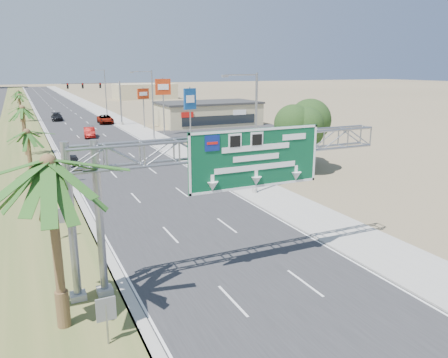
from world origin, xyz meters
TOP-DOWN VIEW (x-y plane):
  - road at (0.00, 110.00)m, footprint 12.00×300.00m
  - sidewalk_right at (8.50, 110.00)m, footprint 4.00×300.00m
  - median_grass at (-10.00, 110.00)m, footprint 7.00×300.00m
  - sign_gantry at (-1.06, 9.93)m, footprint 16.75×1.24m
  - palm_near at (-9.20, 8.00)m, footprint 5.70×5.70m
  - palm_row_b at (-9.50, 32.00)m, footprint 3.99×3.99m
  - palm_row_c at (-9.50, 48.00)m, footprint 3.99×3.99m
  - palm_row_d at (-9.50, 66.00)m, footprint 3.99×3.99m
  - palm_row_e at (-9.50, 85.00)m, footprint 3.99×3.99m
  - palm_row_f at (-9.50, 110.00)m, footprint 3.99×3.99m
  - streetlight_near at (7.30, 22.00)m, footprint 3.27×0.44m
  - streetlight_mid at (7.30, 52.00)m, footprint 3.27×0.44m
  - streetlight_far at (7.30, 88.00)m, footprint 3.27×0.44m
  - signal_mast at (5.17, 71.97)m, footprint 10.28×0.71m
  - store_building at (22.00, 66.00)m, footprint 18.00×10.00m
  - oak_near at (15.00, 26.00)m, footprint 4.50×4.50m
  - oak_far at (18.00, 30.00)m, footprint 3.50×3.50m
  - median_signback_a at (-7.80, 6.00)m, footprint 0.75×0.08m
  - median_signback_b at (-8.50, 18.00)m, footprint 0.75×0.08m
  - building_distant_right at (30.00, 140.00)m, footprint 20.00×12.00m
  - car_left_lane at (-5.46, 38.18)m, footprint 1.94×4.41m
  - car_mid_lane at (-0.43, 59.68)m, footprint 2.13×4.79m
  - car_right_lane at (4.93, 76.00)m, footprint 2.97×5.90m
  - car_far at (-3.03, 84.93)m, footprint 2.23×5.14m
  - pole_sign_red_near at (10.48, 56.49)m, footprint 2.41×0.42m
  - pole_sign_blue at (12.65, 50.69)m, footprint 2.01×0.77m
  - pole_sign_red_far at (9.95, 66.33)m, footprint 2.19×0.96m

SIDE VIEW (x-z plane):
  - road at x=0.00m, z-range 0.00..0.02m
  - sidewalk_right at x=8.50m, z-range 0.00..0.10m
  - median_grass at x=-10.00m, z-range 0.00..0.12m
  - car_far at x=-3.03m, z-range 0.00..1.47m
  - car_left_lane at x=-5.46m, z-range 0.00..1.48m
  - car_mid_lane at x=-0.43m, z-range 0.00..1.53m
  - car_right_lane at x=4.93m, z-range 0.00..1.60m
  - median_signback_a at x=-7.80m, z-range 0.41..2.49m
  - median_signback_b at x=-8.50m, z-range 0.41..2.49m
  - store_building at x=22.00m, z-range 0.00..4.00m
  - building_distant_right at x=30.00m, z-range 0.00..5.00m
  - oak_far at x=18.00m, z-range 1.02..6.62m
  - palm_row_d at x=-9.50m, z-range 1.69..7.14m
  - oak_near at x=15.00m, z-range 1.13..7.93m
  - streetlight_near at x=7.30m, z-range -0.31..9.69m
  - streetlight_mid at x=7.30m, z-range -0.31..9.69m
  - streetlight_far at x=7.30m, z-range -0.31..9.69m
  - palm_row_f at x=-9.50m, z-range 1.83..7.58m
  - signal_mast at x=5.17m, z-range 0.85..8.85m
  - palm_row_b at x=-9.50m, z-range 1.93..7.87m
  - palm_row_e at x=-9.50m, z-range 2.02..8.16m
  - pole_sign_red_far at x=9.95m, z-range 1.98..9.07m
  - palm_row_c at x=-9.50m, z-range 2.29..9.04m
  - pole_sign_blue at x=12.65m, z-range 1.84..9.54m
  - sign_gantry at x=-1.06m, z-range 2.31..9.81m
  - palm_near at x=-9.20m, z-range 2.76..11.11m
  - pole_sign_red_near at x=10.48m, z-range 2.55..11.47m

